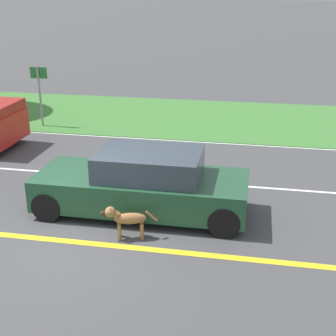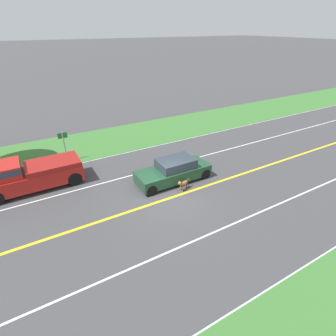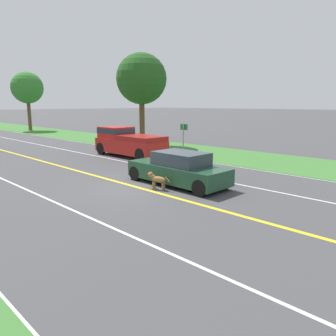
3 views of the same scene
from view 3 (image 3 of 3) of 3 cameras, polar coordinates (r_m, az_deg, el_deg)
The scene contains 12 objects.
ground_plane at distance 14.18m, azimuth -5.79°, elevation -3.25°, with size 400.00×400.00×0.00m, color #424244.
centre_divider_line at distance 14.18m, azimuth -5.79°, elevation -3.24°, with size 0.18×160.00×0.01m, color yellow.
lane_edge_line_right at distance 19.28m, azimuth 10.49°, elevation 0.47°, with size 0.14×160.00×0.01m, color white.
lane_dash_same_dir at distance 16.55m, azimuth 3.61°, elevation -1.11°, with size 0.10×160.00×0.01m, color white.
lane_dash_oncoming at distance 12.35m, azimuth -18.49°, elevation -5.95°, with size 0.10×160.00×0.01m, color white.
grass_verge_right at distance 21.78m, azimuth 14.97°, elevation 1.52°, with size 6.00×160.00×0.03m, color #3D7533.
ego_car at distance 14.33m, azimuth 1.83°, elevation -0.25°, with size 1.84×4.72×1.47m.
dog at distance 13.58m, azimuth -2.01°, elevation -1.89°, with size 0.43×1.13×0.74m.
pickup_truck at distance 22.39m, azimuth -7.01°, elevation 4.57°, with size 2.05×5.42×1.93m.
roadside_tree_right_near at distance 28.00m, azimuth -4.65°, elevation 15.16°, with size 4.17×4.17×7.62m.
roadside_tree_right_far at distance 47.35m, azimuth -23.32°, elevation 12.68°, with size 4.05×4.05×7.58m.
street_sign at distance 22.35m, azimuth 2.72°, elevation 5.72°, with size 0.11×0.64×2.21m.
Camera 3 is at (-8.68, -10.65, 3.51)m, focal length 35.00 mm.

